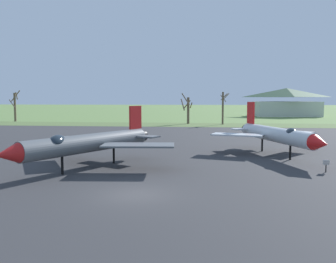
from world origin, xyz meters
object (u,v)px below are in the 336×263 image
(info_placard_front_right, at_px, (326,165))
(jet_fighter_rear_left, at_px, (88,143))
(jet_fighter_front_right, at_px, (277,134))
(visitor_building, at_px, (286,102))

(info_placard_front_right, relative_size, jet_fighter_rear_left, 0.07)
(jet_fighter_front_right, relative_size, jet_fighter_rear_left, 1.04)
(info_placard_front_right, height_order, jet_fighter_rear_left, jet_fighter_rear_left)
(jet_fighter_front_right, distance_m, info_placard_front_right, 8.16)
(visitor_building, bearing_deg, info_placard_front_right, -99.80)
(jet_fighter_rear_left, xyz_separation_m, visitor_building, (33.30, 89.61, 2.20))
(info_placard_front_right, distance_m, jet_fighter_rear_left, 18.00)
(jet_fighter_rear_left, relative_size, visitor_building, 0.68)
(jet_fighter_front_right, distance_m, visitor_building, 83.13)
(jet_fighter_rear_left, height_order, visitor_building, visitor_building)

